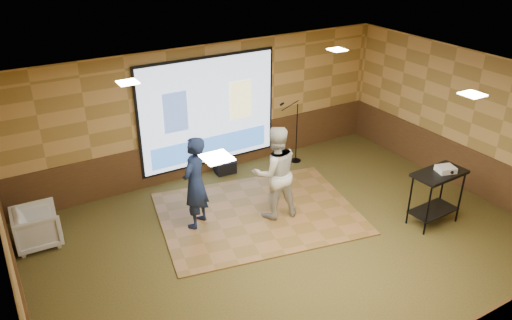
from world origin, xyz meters
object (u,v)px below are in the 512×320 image
banquet_chair (37,227)px  duffel_bag (225,167)px  projector_screen (209,113)px  dance_floor (258,213)px  av_table (437,186)px  player_left (195,183)px  mic_stand (294,143)px  player_right (275,173)px  projector (446,169)px

banquet_chair → duffel_bag: 4.32m
projector_screen → dance_floor: size_ratio=0.86×
dance_floor → av_table: size_ratio=3.48×
projector_screen → av_table: projector_screen is taller
player_left → mic_stand: bearing=165.9°
mic_stand → banquet_chair: 5.99m
dance_floor → player_right: player_right is taller
player_right → banquet_chair: bearing=-7.2°
dance_floor → mic_stand: mic_stand is taller
av_table → projector: projector is taller
dance_floor → projector: bearing=-35.3°
projector_screen → player_right: size_ratio=1.74×
dance_floor → player_left: bearing=168.8°
projector_screen → dance_floor: (-0.00, -2.17, -1.46)m
projector → mic_stand: mic_stand is taller
dance_floor → banquet_chair: 4.17m
projector → banquet_chair: size_ratio=0.41×
player_left → duffel_bag: (1.48, 1.69, -0.80)m
mic_stand → duffel_bag: bearing=166.6°
projector → banquet_chair: projector is taller
projector → player_right: bearing=161.7°
projector_screen → mic_stand: projector_screen is taller
av_table → projector_screen: bearing=123.7°
player_right → mic_stand: player_right is taller
mic_stand → banquet_chair: (-5.97, -0.46, -0.13)m
banquet_chair → duffel_bag: bearing=-77.6°
player_right → banquet_chair: 4.50m
player_right → av_table: 3.11m
player_left → player_right: size_ratio=0.97×
projector → projector_screen: bearing=140.6°
projector_screen → av_table: 5.06m
mic_stand → duffel_bag: 1.80m
player_right → projector: size_ratio=5.83×
dance_floor → player_left: player_left is taller
dance_floor → player_left: size_ratio=2.11×
projector_screen → player_right: (0.24, -2.40, -0.50)m
player_right → projector: (2.64, -1.82, 0.19)m
player_right → mic_stand: 2.58m
projector_screen → av_table: (2.78, -4.18, -0.66)m
projector_screen → player_left: bearing=-122.7°
banquet_chair → projector: bearing=-112.9°
player_right → player_left: bearing=-6.7°
av_table → mic_stand: 3.73m
player_right → banquet_chair: player_right is taller
player_right → duffel_bag: size_ratio=4.12×
dance_floor → player_right: bearing=-42.6°
projector_screen → player_right: 2.46m
projector_screen → player_left: size_ratio=1.80×
av_table → duffel_bag: 4.73m
dance_floor → av_table: 3.52m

